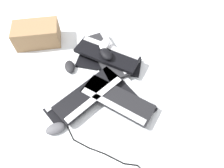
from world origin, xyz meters
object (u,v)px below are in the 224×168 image
mouse_2 (70,67)px  cardboard_box (37,34)px  mouse_3 (56,129)px  keyboard_4 (107,55)px  keyboard_0 (109,63)px  keyboard_3 (89,94)px  keyboard_2 (125,91)px  keyboard_5 (117,100)px  keyboard_6 (107,54)px  mouse_1 (105,44)px  mouse_0 (106,54)px  keyboard_1 (80,96)px

mouse_2 → cardboard_box: size_ratio=0.35×
mouse_3 → keyboard_4: bearing=-139.2°
keyboard_0 → keyboard_3: keyboard_3 is taller
keyboard_0 → cardboard_box: cardboard_box is taller
keyboard_2 → mouse_2: 0.42m
keyboard_5 → keyboard_4: bearing=10.0°
keyboard_3 → cardboard_box: size_ratio=1.33×
keyboard_5 → keyboard_6: bearing=10.3°
mouse_1 → mouse_3: bearing=175.2°
keyboard_3 → keyboard_6: keyboard_6 is taller
keyboard_4 → keyboard_5: size_ratio=1.02×
keyboard_6 → keyboard_2: bearing=-156.3°
keyboard_4 → mouse_1: 0.08m
keyboard_0 → keyboard_4: (0.04, 0.01, 0.03)m
keyboard_2 → keyboard_5: (-0.08, 0.05, 0.03)m
keyboard_3 → mouse_1: bearing=-14.8°
keyboard_0 → mouse_0: bearing=113.3°
mouse_1 → keyboard_3: bearing=-174.0°
keyboard_0 → mouse_1: (0.08, 0.03, 0.10)m
keyboard_4 → mouse_0: (-0.05, 0.00, 0.07)m
keyboard_0 → keyboard_6: 0.07m
keyboard_5 → mouse_1: bearing=11.0°
keyboard_0 → keyboard_1: bearing=146.7°
keyboard_2 → keyboard_6: (0.26, 0.11, 0.06)m
mouse_2 → mouse_3: size_ratio=1.00×
keyboard_3 → keyboard_5: (-0.04, -0.17, 0.00)m
mouse_2 → keyboard_5: bearing=33.6°
keyboard_4 → keyboard_5: 0.36m
keyboard_4 → keyboard_5: bearing=-170.0°
keyboard_0 → mouse_1: bearing=18.2°
mouse_2 → mouse_3: (-0.44, 0.03, 0.00)m
keyboard_4 → keyboard_6: size_ratio=1.01×
mouse_2 → keyboard_3: bearing=16.5°
keyboard_2 → keyboard_5: keyboard_5 is taller
keyboard_2 → keyboard_5: 0.10m
mouse_3 → mouse_0: bearing=-141.4°
keyboard_3 → mouse_2: (0.23, 0.15, -0.02)m
keyboard_2 → mouse_1: size_ratio=4.02×
keyboard_1 → keyboard_6: size_ratio=0.93×
keyboard_6 → cardboard_box: bearing=69.1°
keyboard_3 → keyboard_4: same height
keyboard_3 → mouse_0: size_ratio=3.84×
keyboard_3 → keyboard_6: (0.30, -0.11, 0.03)m
mouse_1 → cardboard_box: size_ratio=0.35×
mouse_1 → cardboard_box: cardboard_box is taller
keyboard_0 → mouse_3: size_ratio=4.20×
keyboard_5 → keyboard_3: bearing=76.6°
keyboard_6 → mouse_1: mouse_1 is taller
keyboard_2 → keyboard_6: size_ratio=0.96×
keyboard_2 → keyboard_3: bearing=100.7°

